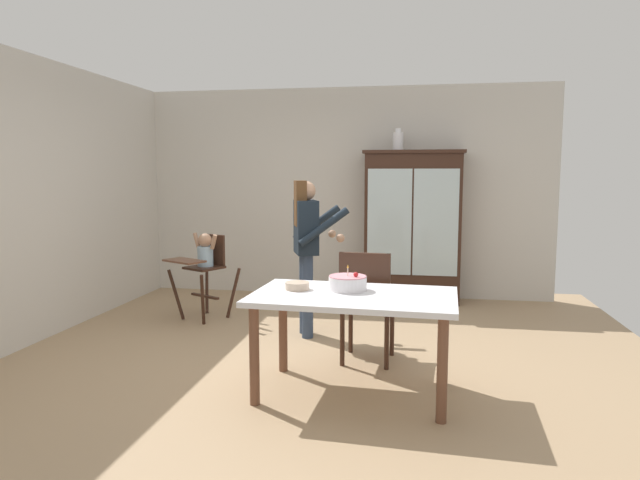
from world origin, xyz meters
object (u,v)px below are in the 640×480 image
Objects in this scene: dining_table at (354,308)px; birthday_cake at (348,283)px; high_chair_with_toddler at (204,260)px; dining_chair_far_side at (366,299)px; china_cabinet at (412,226)px; adult_person at (307,238)px; serving_bowl at (297,286)px; ceramic_vase at (398,141)px.

birthday_cake reaches higher than dining_table.
high_chair_with_toddler is 2.24m from dining_chair_far_side.
china_cabinet is at bearing 57.34° from high_chair_with_toddler.
serving_bowl is at bearing 168.20° from adult_person.
birthday_cake is at bearing 115.30° from dining_table.
adult_person is at bearing 113.63° from dining_table.
adult_person reaches higher than birthday_cake.
ceramic_vase is 1.50× the size of serving_bowl.
ceramic_vase is 0.28× the size of dining_chair_far_side.
dining_chair_far_side is at bearing 80.04° from birthday_cake.
adult_person is 1.03× the size of dining_table.
serving_bowl is (-0.43, 0.09, 0.13)m from dining_table.
ceramic_vase is 2.16m from adult_person.
dining_chair_far_side is at bearing 86.91° from dining_table.
ceramic_vase is 0.18× the size of dining_table.
adult_person is (1.23, -0.45, 0.31)m from high_chair_with_toddler.
adult_person is at bearing 8.01° from high_chair_with_toddler.
china_cabinet reaches higher than serving_bowl.
serving_bowl is at bearing -105.12° from china_cabinet.
high_chair_with_toddler reaches higher than birthday_cake.
dining_table is (1.85, -1.85, -0.01)m from high_chair_with_toddler.
adult_person is 1.08m from dining_chair_far_side.
ceramic_vase is at bearing -45.20° from adult_person.
high_chair_with_toddler reaches higher than dining_table.
high_chair_with_toddler is 2.49m from birthday_cake.
ceramic_vase reaches higher than china_cabinet.
high_chair_with_toddler is 0.99× the size of dining_chair_far_side.
ceramic_vase is 0.28× the size of high_chair_with_toddler.
serving_bowl is (1.42, -1.77, 0.11)m from high_chair_with_toddler.
dining_chair_far_side reaches higher than dining_table.
adult_person reaches higher than high_chair_with_toddler.
ceramic_vase is at bearing -89.38° from dining_chair_far_side.
china_cabinet reaches higher than dining_chair_far_side.
ceramic_vase reaches higher than dining_chair_far_side.
adult_person is at bearing 113.47° from birthday_cake.
adult_person is 1.41m from birthday_cake.
serving_bowl is (-0.82, -3.03, -0.18)m from china_cabinet.
high_chair_with_toddler is 1.35m from adult_person.
adult_person is 1.59× the size of dining_chair_far_side.
dining_table is 1.55× the size of dining_chair_far_side.
dining_chair_far_side is (0.65, -0.76, -0.41)m from adult_person.
ceramic_vase is at bearing 78.36° from serving_bowl.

